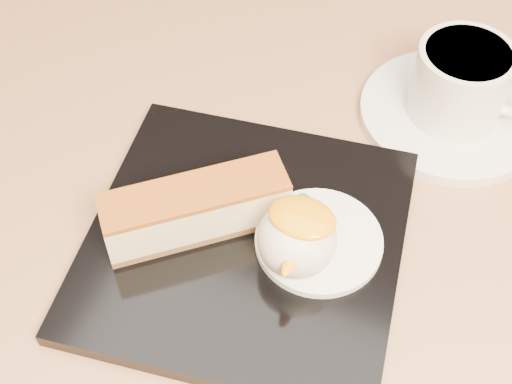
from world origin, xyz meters
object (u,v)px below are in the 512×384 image
at_px(dessert_plate, 245,241).
at_px(ice_cream_scoop, 297,239).
at_px(coffee_cup, 463,82).
at_px(saucer, 450,114).
at_px(cheesecake, 196,209).
at_px(table, 306,301).

relative_size(dessert_plate, ice_cream_scoop, 4.11).
bearing_deg(coffee_cup, saucer, -180.00).
distance_m(dessert_plate, saucer, 0.21).
bearing_deg(dessert_plate, cheesecake, -171.87).
bearing_deg(saucer, table, -120.47).
bearing_deg(ice_cream_scoop, saucer, 70.76).
xyz_separation_m(table, ice_cream_scoop, (0.01, -0.07, 0.19)).
relative_size(table, coffee_cup, 7.91).
bearing_deg(cheesecake, dessert_plate, -32.50).
xyz_separation_m(table, cheesecake, (-0.07, -0.07, 0.19)).
relative_size(cheesecake, coffee_cup, 1.20).
xyz_separation_m(table, saucer, (0.07, 0.12, 0.16)).
bearing_deg(table, coffee_cup, 58.89).
xyz_separation_m(table, dessert_plate, (-0.03, -0.06, 0.16)).
height_order(cheesecake, saucer, cheesecake).
height_order(table, ice_cream_scoop, ice_cream_scoop).
bearing_deg(ice_cream_scoop, coffee_cup, 70.25).
relative_size(table, dessert_plate, 3.64).
relative_size(ice_cream_scoop, saucer, 0.36).
bearing_deg(ice_cream_scoop, cheesecake, 180.00).
relative_size(dessert_plate, cheesecake, 1.82).
bearing_deg(saucer, coffee_cup, 1.96).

